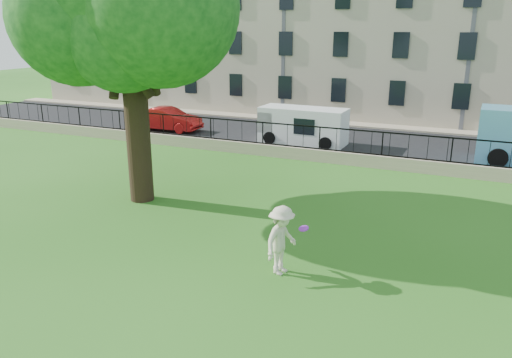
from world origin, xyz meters
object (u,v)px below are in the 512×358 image
at_px(frisbee, 304,228).
at_px(white_van, 303,126).
at_px(man, 282,240).
at_px(red_sedan, 168,119).

distance_m(frisbee, white_van, 15.49).
xyz_separation_m(frisbee, white_van, (-5.00, 14.66, -0.25)).
relative_size(man, white_van, 0.39).
xyz_separation_m(red_sedan, white_van, (9.00, 0.00, 0.28)).
bearing_deg(white_van, man, -71.84).
distance_m(frisbee, red_sedan, 20.28).
bearing_deg(red_sedan, white_van, -91.20).
bearing_deg(frisbee, red_sedan, 133.70).
bearing_deg(white_van, red_sedan, -178.59).
bearing_deg(white_van, frisbee, -69.74).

